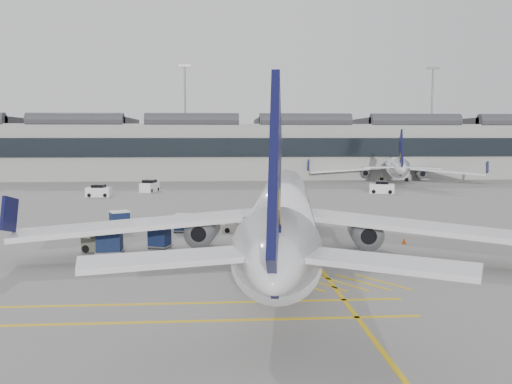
{
  "coord_description": "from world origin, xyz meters",
  "views": [
    {
      "loc": [
        3.89,
        -34.35,
        8.21
      ],
      "look_at": [
        6.47,
        4.64,
        4.0
      ],
      "focal_mm": 35.0,
      "sensor_mm": 36.0,
      "label": 1
    }
  ],
  "objects": [
    {
      "name": "ground",
      "position": [
        0.0,
        0.0,
        0.0
      ],
      "size": [
        220.0,
        220.0,
        0.0
      ],
      "primitive_type": "plane",
      "color": "gray",
      "rests_on": "ground"
    },
    {
      "name": "terminal",
      "position": [
        0.0,
        71.93,
        6.14
      ],
      "size": [
        200.0,
        20.45,
        12.4
      ],
      "color": "#9E9E99",
      "rests_on": "ground"
    },
    {
      "name": "light_masts",
      "position": [
        -1.67,
        86.0,
        14.49
      ],
      "size": [
        113.0,
        0.6,
        25.45
      ],
      "color": "slate",
      "rests_on": "ground"
    },
    {
      "name": "apron_markings",
      "position": [
        10.0,
        10.0,
        0.01
      ],
      "size": [
        0.25,
        60.0,
        0.01
      ],
      "primitive_type": "cube",
      "color": "gold",
      "rests_on": "ground"
    },
    {
      "name": "airliner_main",
      "position": [
        8.03,
        -0.16,
        3.13
      ],
      "size": [
        36.31,
        39.92,
        10.65
      ],
      "rotation": [
        0.0,
        0.0,
        -0.14
      ],
      "color": "white",
      "rests_on": "ground"
    },
    {
      "name": "airliner_far",
      "position": [
        37.05,
        60.58,
        2.86
      ],
      "size": [
        32.31,
        35.76,
        9.72
      ],
      "rotation": [
        0.0,
        0.0,
        -0.26
      ],
      "color": "white",
      "rests_on": "ground"
    },
    {
      "name": "belt_loader",
      "position": [
        5.42,
        9.45,
        0.55
      ],
      "size": [
        4.72,
        1.9,
        1.9
      ],
      "rotation": [
        0.0,
        0.0,
        0.1
      ],
      "color": "beige",
      "rests_on": "ground"
    },
    {
      "name": "baggage_cart_a",
      "position": [
        0.34,
        9.26,
        0.85
      ],
      "size": [
        1.78,
        1.59,
        1.59
      ],
      "rotation": [
        0.0,
        0.0,
        -0.26
      ],
      "color": "gray",
      "rests_on": "ground"
    },
    {
      "name": "baggage_cart_b",
      "position": [
        -0.92,
        2.94,
        0.86
      ],
      "size": [
        1.85,
        1.68,
        1.6
      ],
      "rotation": [
        0.0,
        0.0,
        -0.33
      ],
      "color": "gray",
      "rests_on": "ground"
    },
    {
      "name": "baggage_cart_c",
      "position": [
        -4.25,
        1.21,
        1.03
      ],
      "size": [
        1.92,
        1.62,
        1.93
      ],
      "rotation": [
        0.0,
        0.0,
        0.06
      ],
      "color": "gray",
      "rests_on": "ground"
    },
    {
      "name": "baggage_cart_d",
      "position": [
        -5.33,
        10.12,
        0.96
      ],
      "size": [
        2.13,
        1.99,
        1.79
      ],
      "rotation": [
        0.0,
        0.0,
        0.44
      ],
      "color": "gray",
      "rests_on": "ground"
    },
    {
      "name": "ramp_agent_a",
      "position": [
        5.77,
        7.45,
        0.88
      ],
      "size": [
        0.73,
        0.77,
        1.76
      ],
      "primitive_type": "imported",
      "rotation": [
        0.0,
        0.0,
        0.91
      ],
      "color": "orange",
      "rests_on": "ground"
    },
    {
      "name": "ramp_agent_b",
      "position": [
        1.85,
        2.64,
        0.9
      ],
      "size": [
        1.11,
        1.04,
        1.81
      ],
      "primitive_type": "imported",
      "rotation": [
        0.0,
        0.0,
        3.7
      ],
      "color": "orange",
      "rests_on": "ground"
    },
    {
      "name": "pushback_tug",
      "position": [
        -4.96,
        2.09,
        0.64
      ],
      "size": [
        2.86,
        2.14,
        1.43
      ],
      "rotation": [
        0.0,
        0.0,
        -0.25
      ],
      "color": "#58594C",
      "rests_on": "ground"
    },
    {
      "name": "safety_cone_nose",
      "position": [
        12.36,
        24.09,
        0.28
      ],
      "size": [
        0.4,
        0.4,
        0.56
      ],
      "primitive_type": "cone",
      "color": "#F24C0A",
      "rests_on": "ground"
    },
    {
      "name": "safety_cone_engine",
      "position": [
        17.98,
        3.13,
        0.24
      ],
      "size": [
        0.34,
        0.34,
        0.48
      ],
      "primitive_type": "cone",
      "color": "#F24C0A",
      "rests_on": "ground"
    },
    {
      "name": "service_van_left",
      "position": [
        -13.71,
        37.08,
        0.77
      ],
      "size": [
        3.48,
        1.93,
        1.73
      ],
      "rotation": [
        0.0,
        0.0,
        -0.08
      ],
      "color": "white",
      "rests_on": "ground"
    },
    {
      "name": "service_van_mid",
      "position": [
        -7.48,
        43.18,
        0.84
      ],
      "size": [
        2.73,
        3.99,
        1.87
      ],
      "rotation": [
        0.0,
        0.0,
        1.3
      ],
      "color": "white",
      "rests_on": "ground"
    },
    {
      "name": "service_van_right",
      "position": [
        27.7,
        38.87,
        0.82
      ],
      "size": [
        3.93,
        2.68,
        1.84
      ],
      "rotation": [
        0.0,
        0.0,
        -0.27
      ],
      "color": "white",
      "rests_on": "ground"
    }
  ]
}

